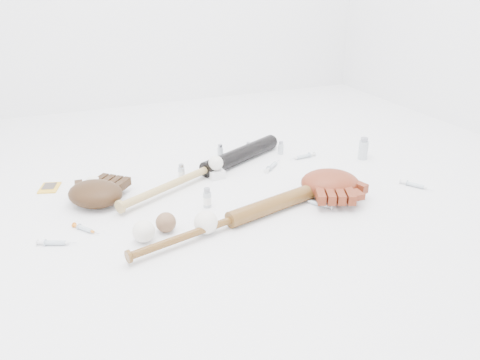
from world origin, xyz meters
name	(u,v)px	position (x,y,z in m)	size (l,w,h in m)	color
bat_dark	(207,169)	(-0.06, 0.21, 0.04)	(0.97, 0.07, 0.07)	black
bat_wood	(232,220)	(-0.12, -0.23, 0.03)	(0.82, 0.06, 0.06)	brown
glove_dark	(95,193)	(-0.54, 0.13, 0.05)	(0.25, 0.25, 0.09)	#341F0E
glove_tan	(330,183)	(0.34, -0.14, 0.05)	(0.28, 0.28, 0.10)	maroon
trading_card	(49,188)	(-0.70, 0.35, 0.00)	(0.07, 0.10, 0.01)	gold
pedestal	(216,174)	(-0.03, 0.19, 0.02)	(0.06, 0.06, 0.04)	white
baseball_on_pedestal	(216,163)	(-0.03, 0.19, 0.07)	(0.06, 0.06, 0.06)	white
baseball_left	(144,231)	(-0.43, -0.21, 0.04)	(0.07, 0.07, 0.07)	white
baseball_upper	(94,184)	(-0.53, 0.24, 0.04)	(0.07, 0.07, 0.07)	white
baseball_mid	(206,223)	(-0.22, -0.24, 0.04)	(0.08, 0.08, 0.08)	white
baseball_aged	(166,222)	(-0.34, -0.17, 0.04)	(0.07, 0.07, 0.07)	brown
syringe_0	(85,229)	(-0.60, -0.06, 0.01)	(0.13, 0.02, 0.02)	#ADBCC6
syringe_1	(318,204)	(0.24, -0.21, 0.01)	(0.14, 0.02, 0.02)	#ADBCC6
syringe_2	(272,166)	(0.24, 0.19, 0.01)	(0.17, 0.03, 0.02)	#ADBCC6
syringe_3	(415,185)	(0.70, -0.22, 0.01)	(0.15, 0.03, 0.02)	#ADBCC6
syringe_4	(303,156)	(0.43, 0.24, 0.01)	(0.16, 0.03, 0.02)	#ADBCC6
syringe_5	(55,243)	(-0.70, -0.12, 0.01)	(0.14, 0.02, 0.02)	#ADBCC6
vial_0	(249,149)	(0.20, 0.37, 0.04)	(0.03, 0.03, 0.07)	#B1BBC2
vial_1	(281,148)	(0.36, 0.33, 0.03)	(0.03, 0.03, 0.06)	#B1BBC2
vial_2	(181,172)	(-0.17, 0.23, 0.04)	(0.03, 0.03, 0.07)	#B1BBC2
vial_3	(363,148)	(0.69, 0.13, 0.05)	(0.04, 0.04, 0.10)	#B1BBC2
vial_4	(207,198)	(-0.15, -0.05, 0.04)	(0.03, 0.03, 0.08)	#B1BBC2
vial_5	(220,152)	(0.07, 0.39, 0.04)	(0.03, 0.03, 0.07)	#B1BBC2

